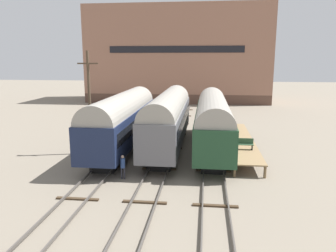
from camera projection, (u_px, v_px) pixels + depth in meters
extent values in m
plane|color=slate|center=(164.00, 158.00, 27.82)|extent=(200.00, 200.00, 0.00)
cube|color=#4C4742|center=(109.00, 154.00, 28.33)|extent=(0.08, 60.00, 0.16)
cube|color=#4C4742|center=(126.00, 154.00, 28.17)|extent=(0.08, 60.00, 0.16)
cube|color=#3D2D1E|center=(77.00, 199.00, 19.51)|extent=(2.60, 0.24, 0.10)
cube|color=#3D2D1E|center=(107.00, 167.00, 25.35)|extent=(2.60, 0.24, 0.10)
cube|color=#3D2D1E|center=(126.00, 147.00, 31.19)|extent=(2.60, 0.24, 0.10)
cube|color=#3D2D1E|center=(139.00, 133.00, 37.03)|extent=(2.60, 0.24, 0.10)
cube|color=#3D2D1E|center=(148.00, 123.00, 42.87)|extent=(2.60, 0.24, 0.10)
cube|color=#3D2D1E|center=(155.00, 115.00, 48.71)|extent=(2.60, 0.24, 0.10)
cube|color=#3D2D1E|center=(160.00, 109.00, 54.55)|extent=(2.60, 0.24, 0.10)
cube|color=#4C4742|center=(156.00, 155.00, 27.87)|extent=(0.08, 60.00, 0.16)
cube|color=#4C4742|center=(173.00, 156.00, 27.71)|extent=(0.08, 60.00, 0.16)
cube|color=#3D2D1E|center=(145.00, 202.00, 19.05)|extent=(2.60, 0.24, 0.10)
cube|color=#3D2D1E|center=(159.00, 169.00, 24.89)|extent=(2.60, 0.24, 0.10)
cube|color=#3D2D1E|center=(168.00, 148.00, 30.73)|extent=(2.60, 0.24, 0.10)
cube|color=#3D2D1E|center=(174.00, 134.00, 36.57)|extent=(2.60, 0.24, 0.10)
cube|color=#3D2D1E|center=(179.00, 124.00, 42.41)|extent=(2.60, 0.24, 0.10)
cube|color=#3D2D1E|center=(182.00, 116.00, 48.25)|extent=(2.60, 0.24, 0.10)
cube|color=#3D2D1E|center=(185.00, 110.00, 54.09)|extent=(2.60, 0.24, 0.10)
cube|color=#4C4742|center=(204.00, 157.00, 27.41)|extent=(0.08, 60.00, 0.16)
cube|color=#4C4742|center=(221.00, 158.00, 27.24)|extent=(0.08, 60.00, 0.16)
cube|color=#3D2D1E|center=(215.00, 206.00, 18.59)|extent=(2.60, 0.24, 0.10)
cube|color=#3D2D1E|center=(213.00, 171.00, 24.43)|extent=(2.60, 0.24, 0.10)
cube|color=#3D2D1E|center=(212.00, 149.00, 30.27)|extent=(2.60, 0.24, 0.10)
cube|color=#3D2D1E|center=(211.00, 135.00, 36.11)|extent=(2.60, 0.24, 0.10)
cube|color=#3D2D1E|center=(210.00, 124.00, 41.95)|extent=(2.60, 0.24, 0.10)
cube|color=#3D2D1E|center=(210.00, 116.00, 47.79)|extent=(2.60, 0.24, 0.10)
cube|color=#3D2D1E|center=(210.00, 110.00, 53.63)|extent=(2.60, 0.24, 0.10)
cube|color=black|center=(136.00, 132.00, 35.37)|extent=(1.80, 2.40, 1.00)
cube|color=black|center=(106.00, 162.00, 25.00)|extent=(1.80, 2.40, 1.00)
cube|color=#192342|center=(123.00, 125.00, 29.81)|extent=(3.08, 16.39, 2.75)
cube|color=black|center=(123.00, 121.00, 29.75)|extent=(3.12, 15.08, 0.99)
cylinder|color=gray|center=(122.00, 110.00, 29.54)|extent=(2.93, 16.06, 2.93)
cube|color=black|center=(211.00, 131.00, 35.72)|extent=(1.80, 2.40, 1.00)
cube|color=black|center=(213.00, 163.00, 24.87)|extent=(1.80, 2.40, 1.00)
cube|color=#1E4228|center=(213.00, 125.00, 29.93)|extent=(3.02, 17.16, 2.65)
cube|color=black|center=(213.00, 122.00, 29.87)|extent=(3.06, 15.78, 0.95)
cylinder|color=gray|center=(213.00, 111.00, 29.67)|extent=(2.87, 16.81, 2.87)
cube|color=black|center=(174.00, 130.00, 36.18)|extent=(1.80, 2.40, 1.00)
cube|color=black|center=(160.00, 160.00, 25.44)|extent=(1.80, 2.40, 1.00)
cube|color=slate|center=(168.00, 123.00, 30.42)|extent=(2.92, 16.96, 2.91)
cube|color=black|center=(168.00, 119.00, 30.35)|extent=(2.96, 15.61, 1.05)
cylinder|color=gray|center=(168.00, 107.00, 30.13)|extent=(2.78, 16.62, 2.78)
cube|color=#8C704C|center=(240.00, 140.00, 30.23)|extent=(2.42, 15.12, 0.10)
cylinder|color=brown|center=(234.00, 171.00, 23.24)|extent=(0.20, 0.20, 0.86)
cylinder|color=brown|center=(265.00, 172.00, 23.00)|extent=(0.20, 0.20, 0.86)
cylinder|color=brown|center=(224.00, 128.00, 37.66)|extent=(0.20, 0.20, 0.86)
cylinder|color=brown|center=(243.00, 129.00, 37.42)|extent=(0.20, 0.20, 0.86)
cylinder|color=brown|center=(228.00, 145.00, 30.45)|extent=(0.20, 0.20, 0.86)
cylinder|color=brown|center=(251.00, 145.00, 30.21)|extent=(0.20, 0.20, 0.86)
cube|color=#2D4C33|center=(245.00, 144.00, 26.72)|extent=(1.40, 0.40, 0.06)
cube|color=#2D4C33|center=(245.00, 141.00, 26.84)|extent=(1.40, 0.06, 0.45)
cube|color=black|center=(237.00, 147.00, 26.84)|extent=(0.06, 0.40, 0.40)
cube|color=black|center=(252.00, 147.00, 26.70)|extent=(0.06, 0.40, 0.40)
cylinder|color=#282833|center=(122.00, 173.00, 22.85)|extent=(0.12, 0.12, 0.82)
cylinder|color=#282833|center=(124.00, 173.00, 22.83)|extent=(0.12, 0.12, 0.82)
cylinder|color=navy|center=(123.00, 163.00, 22.69)|extent=(0.32, 0.32, 0.68)
sphere|color=tan|center=(123.00, 157.00, 22.60)|extent=(0.22, 0.22, 0.22)
cylinder|color=#473828|center=(90.00, 103.00, 28.28)|extent=(0.24, 0.24, 8.95)
cube|color=#473828|center=(88.00, 63.00, 27.60)|extent=(1.80, 0.12, 0.12)
cube|color=brown|center=(178.00, 96.00, 66.91)|extent=(35.02, 12.14, 1.82)
cube|color=#936651|center=(179.00, 50.00, 65.09)|extent=(35.02, 12.14, 16.37)
cube|color=black|center=(176.00, 49.00, 59.14)|extent=(24.51, 0.10, 1.20)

